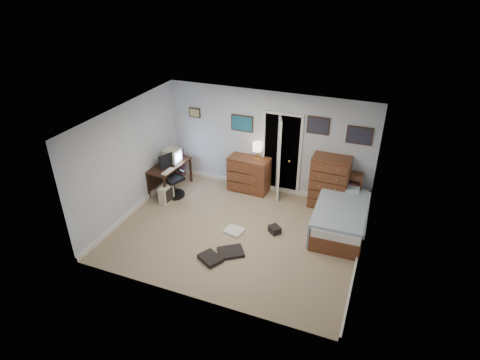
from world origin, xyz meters
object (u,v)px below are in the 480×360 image
object	(u,v)px
office_chair	(172,180)
low_dresser	(249,174)
bed	(340,216)
tall_dresser	(329,182)
computer_desk	(167,170)

from	to	relation	value
office_chair	low_dresser	bearing A→B (deg)	52.65
office_chair	bed	world-z (taller)	office_chair
low_dresser	bed	distance (m)	2.52
office_chair	bed	xyz separation A→B (m)	(4.01, 0.08, -0.09)
low_dresser	tall_dresser	size ratio (longest dim) A/B	0.79
low_dresser	tall_dresser	distance (m)	1.96
computer_desk	office_chair	bearing A→B (deg)	-36.33
tall_dresser	bed	bearing A→B (deg)	-62.71
computer_desk	bed	distance (m)	4.28
computer_desk	bed	size ratio (longest dim) A/B	0.62
low_dresser	tall_dresser	xyz separation A→B (m)	(1.96, -0.02, 0.18)
low_dresser	bed	world-z (taller)	low_dresser
computer_desk	bed	bearing A→B (deg)	2.12
tall_dresser	bed	xyz separation A→B (m)	(0.42, -0.81, -0.32)
computer_desk	low_dresser	xyz separation A→B (m)	(1.90, 0.70, -0.10)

